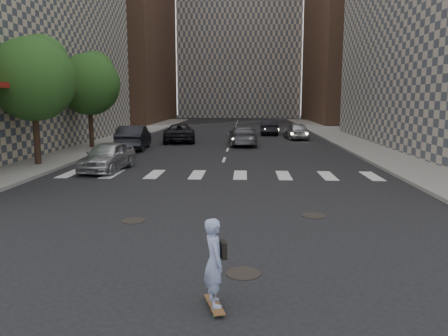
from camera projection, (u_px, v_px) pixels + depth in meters
The scene contains 15 objects.
ground at pixel (198, 235), 11.35m from camera, with size 160.00×160.00×0.00m, color black.
sidewalk_left at pixel (29, 146), 31.76m from camera, with size 13.00×80.00×0.15m, color gray.
sidewalk_right at pixel (436, 148), 30.36m from camera, with size 13.00×80.00×0.15m, color gray.
tree_b at pixel (35, 76), 22.05m from camera, with size 4.20×4.20×6.60m.
tree_c at pixel (90, 82), 29.94m from camera, with size 4.20×4.20×6.60m.
manhole_a at pixel (243, 273), 8.82m from camera, with size 0.70×0.70×0.02m, color black.
manhole_b at pixel (133, 221), 12.62m from camera, with size 0.70×0.70×0.02m, color black.
manhole_c at pixel (314, 216), 13.16m from camera, with size 0.70×0.70×0.02m, color black.
skateboarder at pixel (215, 262), 7.24m from camera, with size 0.50×0.81×1.58m.
silver_sedan at pixel (108, 156), 21.30m from camera, with size 1.69×4.20×1.43m, color #B6B9BE.
traffic_car_a at pixel (134, 137), 30.19m from camera, with size 1.75×5.02×1.65m, color black.
traffic_car_b at pixel (242, 136), 32.85m from camera, with size 2.03×4.99×1.45m, color #55565D.
traffic_car_c at pixel (179, 133), 35.29m from camera, with size 2.44×5.28×1.47m, color black.
traffic_car_d at pixel (296, 131), 37.67m from camera, with size 1.68×4.17×1.42m, color #AAACB1.
traffic_car_e at pixel (270, 127), 42.61m from camera, with size 1.64×4.71×1.55m, color black.
Camera 1 is at (1.22, -10.88, 3.51)m, focal length 35.00 mm.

